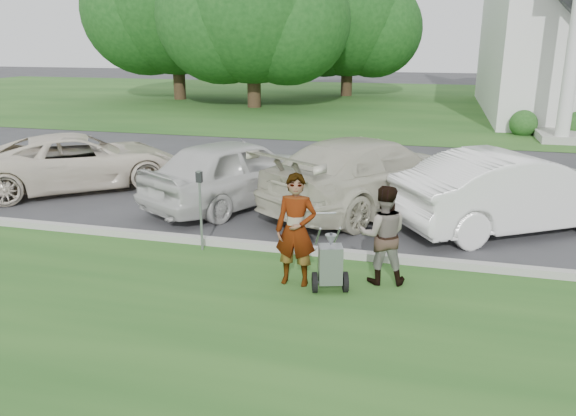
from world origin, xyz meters
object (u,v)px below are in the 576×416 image
at_px(car_b, 237,171).
at_px(car_a, 81,161).
at_px(tree_left, 252,13).
at_px(person_right, 383,236).
at_px(car_d, 514,191).
at_px(car_c, 369,173).
at_px(tree_back, 348,23).
at_px(tree_far, 175,6).
at_px(person_left, 296,231).
at_px(parking_meter_near, 200,201).
at_px(striping_cart, 330,265).

bearing_deg(car_b, car_a, 23.43).
height_order(tree_left, person_right, tree_left).
bearing_deg(car_d, car_c, 42.76).
bearing_deg(car_c, tree_back, -47.64).
bearing_deg(person_right, tree_far, -69.34).
bearing_deg(car_b, tree_far, -33.14).
relative_size(tree_left, person_right, 6.70).
bearing_deg(car_c, person_left, 114.72).
relative_size(tree_back, parking_meter_near, 6.38).
relative_size(tree_back, car_c, 1.71).
bearing_deg(person_left, person_right, 17.04).
distance_m(tree_far, car_b, 25.12).
xyz_separation_m(tree_left, person_left, (8.10, -22.72, -4.22)).
xyz_separation_m(tree_left, car_b, (5.69, -18.69, -4.32)).
xyz_separation_m(car_a, car_b, (4.43, -0.40, 0.09)).
relative_size(tree_left, striping_cart, 9.17).
bearing_deg(car_c, tree_left, -32.28).
relative_size(tree_back, car_b, 2.06).
distance_m(car_a, car_b, 4.45).
relative_size(tree_far, person_left, 6.54).
distance_m(tree_far, car_c, 26.26).
height_order(car_c, car_d, car_c).
xyz_separation_m(tree_far, person_right, (15.40, -25.32, -4.90)).
distance_m(tree_left, striping_cart, 24.89).
xyz_separation_m(person_left, car_d, (3.59, 3.71, -0.09)).
relative_size(parking_meter_near, car_d, 0.31).
relative_size(tree_far, car_c, 2.07).
distance_m(person_right, car_a, 9.08).
relative_size(car_b, car_d, 0.96).
xyz_separation_m(striping_cart, car_d, (3.02, 3.85, 0.37)).
height_order(tree_far, car_d, tree_far).
bearing_deg(person_right, parking_meter_near, -20.77).
height_order(tree_left, car_b, tree_left).
bearing_deg(car_b, person_left, 149.39).
xyz_separation_m(tree_back, striping_cart, (4.68, -30.85, -4.29)).
bearing_deg(car_a, person_left, -162.63).
distance_m(tree_far, person_left, 29.72).
xyz_separation_m(striping_cart, car_b, (-2.98, 4.17, 0.36)).
height_order(person_left, car_b, person_left).
bearing_deg(tree_left, parking_meter_near, -74.36).
xyz_separation_m(tree_far, car_c, (14.69, -21.21, -4.88)).
bearing_deg(parking_meter_near, tree_back, 94.01).
bearing_deg(parking_meter_near, person_right, -10.11).
bearing_deg(car_c, striping_cart, 122.02).
distance_m(person_left, car_a, 8.15).
distance_m(person_left, car_b, 4.70).
relative_size(tree_left, tree_back, 1.11).
height_order(tree_back, car_d, tree_back).
bearing_deg(tree_far, person_left, -61.26).
bearing_deg(tree_back, tree_left, -116.57).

